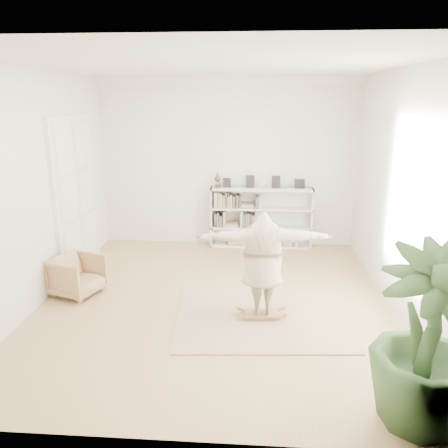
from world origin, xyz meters
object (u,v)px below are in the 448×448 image
bookshelf (261,218)px  rocker_board (261,314)px  houseplant (427,339)px  person (263,261)px  armchair (77,275)px

bookshelf → rocker_board: bookshelf is taller
bookshelf → houseplant: bearing=-74.1°
rocker_board → person: person is taller
rocker_board → houseplant: size_ratio=0.28×
armchair → houseplant: (4.57, -2.67, 0.60)m
rocker_board → bookshelf: bearing=85.8°
rocker_board → person: size_ratio=0.27×
rocker_board → houseplant: houseplant is taller
rocker_board → person: (-0.00, 0.00, 0.83)m
bookshelf → person: 3.33m
armchair → person: size_ratio=0.38×
bookshelf → armchair: size_ratio=3.05×
armchair → houseplant: houseplant is taller
armchair → houseplant: 5.32m
person → houseplant: 2.56m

